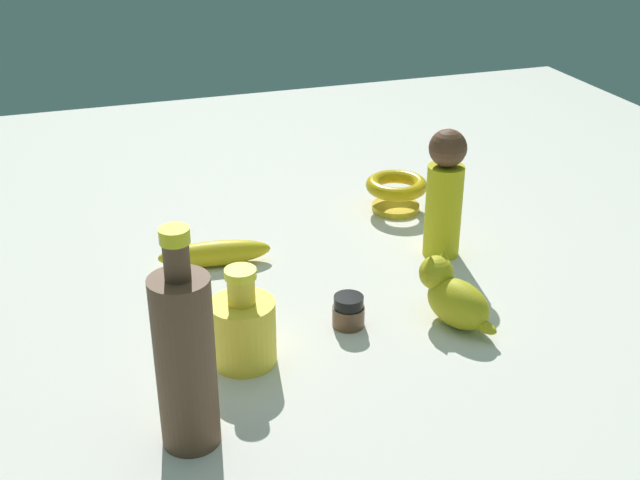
# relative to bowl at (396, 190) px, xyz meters

# --- Properties ---
(ground) EXTENTS (2.00, 2.00, 0.00)m
(ground) POSITION_rel_bowl_xyz_m (-0.21, -0.23, -0.04)
(ground) COLOR silver
(bowl) EXTENTS (0.10, 0.10, 0.06)m
(bowl) POSITION_rel_bowl_xyz_m (0.00, 0.00, 0.00)
(bowl) COLOR gold
(bowl) RESTS_ON ground
(nail_polish_jar) EXTENTS (0.04, 0.04, 0.04)m
(nail_polish_jar) POSITION_rel_bowl_xyz_m (-0.20, -0.32, -0.02)
(nail_polish_jar) COLOR brown
(nail_polish_jar) RESTS_ON ground
(person_figure_adult) EXTENTS (0.06, 0.06, 0.20)m
(person_figure_adult) POSITION_rel_bowl_xyz_m (0.00, -0.17, 0.06)
(person_figure_adult) COLOR gold
(person_figure_adult) RESTS_ON ground
(cat_figurine) EXTENTS (0.09, 0.12, 0.09)m
(cat_figurine) POSITION_rel_bowl_xyz_m (-0.07, -0.36, 0.00)
(cat_figurine) COLOR gold
(cat_figurine) RESTS_ON ground
(banana) EXTENTS (0.17, 0.06, 0.04)m
(banana) POSITION_rel_bowl_xyz_m (-0.33, -0.10, -0.02)
(banana) COLOR gold
(banana) RESTS_ON ground
(bottle_short) EXTENTS (0.08, 0.08, 0.13)m
(bottle_short) POSITION_rel_bowl_xyz_m (-0.35, -0.36, 0.01)
(bottle_short) COLOR yellow
(bottle_short) RESTS_ON ground
(bottle_tall) EXTENTS (0.06, 0.06, 0.25)m
(bottle_tall) POSITION_rel_bowl_xyz_m (-0.44, -0.48, 0.07)
(bottle_tall) COLOR brown
(bottle_tall) RESTS_ON ground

